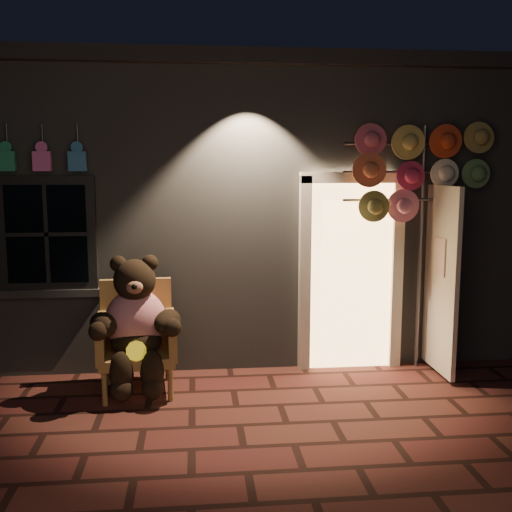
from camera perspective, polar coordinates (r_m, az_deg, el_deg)
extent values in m
plane|color=#51271F|center=(5.45, -1.56, -15.81)|extent=(60.00, 60.00, 0.00)
cube|color=slate|center=(8.98, -3.52, 4.66)|extent=(7.00, 5.00, 3.30)
cube|color=black|center=(9.04, -3.62, 15.67)|extent=(7.30, 5.30, 0.16)
cube|color=black|center=(6.63, -19.21, 2.01)|extent=(1.00, 0.10, 1.20)
cube|color=black|center=(6.60, -19.27, 1.98)|extent=(0.82, 0.06, 1.02)
cube|color=slate|center=(6.73, -18.96, -3.33)|extent=(1.10, 0.14, 0.08)
cube|color=#E7AE68|center=(6.76, 8.93, -1.78)|extent=(0.92, 0.10, 2.10)
cube|color=beige|center=(6.61, 4.65, -1.94)|extent=(0.12, 0.12, 2.20)
cube|color=beige|center=(6.88, 13.21, -1.74)|extent=(0.12, 0.12, 2.20)
cube|color=beige|center=(6.62, 9.23, 7.39)|extent=(1.16, 0.12, 0.12)
cube|color=beige|center=(6.70, 17.23, -2.16)|extent=(0.05, 0.80, 2.00)
cube|color=#258A5E|center=(6.61, -22.67, 8.33)|extent=(0.18, 0.07, 0.20)
cylinder|color=#59595E|center=(6.68, -22.65, 10.48)|extent=(0.02, 0.02, 0.25)
cube|color=#E55EAE|center=(6.52, -19.70, 8.49)|extent=(0.18, 0.07, 0.20)
cylinder|color=#59595E|center=(6.59, -19.68, 10.67)|extent=(0.02, 0.02, 0.25)
cube|color=teal|center=(6.45, -16.64, 8.64)|extent=(0.18, 0.07, 0.20)
cylinder|color=#59595E|center=(6.51, -16.64, 10.84)|extent=(0.02, 0.02, 0.25)
cube|color=#AE8B43|center=(6.16, -11.24, -9.29)|extent=(0.78, 0.73, 0.10)
cube|color=#AE8B43|center=(6.36, -11.32, -5.35)|extent=(0.73, 0.15, 0.72)
cube|color=#AE8B43|center=(6.09, -14.52, -7.56)|extent=(0.14, 0.62, 0.41)
cube|color=#AE8B43|center=(6.08, -8.07, -7.40)|extent=(0.14, 0.62, 0.41)
cylinder|color=#AE8B43|center=(5.96, -14.23, -12.17)|extent=(0.05, 0.05, 0.33)
cylinder|color=#AE8B43|center=(5.96, -8.15, -12.02)|extent=(0.05, 0.05, 0.33)
cylinder|color=#AE8B43|center=(6.51, -13.94, -10.40)|extent=(0.05, 0.05, 0.33)
cylinder|color=#AE8B43|center=(6.50, -8.41, -10.26)|extent=(0.05, 0.05, 0.33)
ellipsoid|color=red|center=(6.10, -11.37, -6.07)|extent=(0.65, 0.54, 0.64)
ellipsoid|color=black|center=(6.08, -11.33, -7.95)|extent=(0.54, 0.47, 0.30)
sphere|color=black|center=(5.96, -11.49, -2.26)|extent=(0.45, 0.45, 0.41)
sphere|color=black|center=(5.97, -13.00, -0.73)|extent=(0.16, 0.16, 0.16)
sphere|color=black|center=(5.96, -10.08, -0.65)|extent=(0.16, 0.16, 0.16)
ellipsoid|color=#9C6447|center=(5.78, -11.50, -2.95)|extent=(0.17, 0.13, 0.13)
ellipsoid|color=black|center=(5.91, -14.36, -6.36)|extent=(0.39, 0.48, 0.23)
ellipsoid|color=black|center=(5.90, -8.42, -6.20)|extent=(0.33, 0.46, 0.23)
ellipsoid|color=black|center=(5.89, -12.70, -10.72)|extent=(0.23, 0.23, 0.40)
ellipsoid|color=black|center=(5.89, -9.86, -10.65)|extent=(0.23, 0.23, 0.40)
sphere|color=black|center=(5.89, -12.66, -12.37)|extent=(0.21, 0.21, 0.21)
sphere|color=black|center=(5.89, -9.81, -12.30)|extent=(0.21, 0.21, 0.21)
cylinder|color=yellow|center=(5.83, -11.34, -8.86)|extent=(0.20, 0.10, 0.19)
cylinder|color=#59595E|center=(6.86, 15.38, 0.63)|extent=(0.04, 0.04, 2.69)
cylinder|color=#59595E|center=(6.69, 13.41, 10.34)|extent=(1.19, 0.03, 0.03)
cylinder|color=#59595E|center=(6.68, 13.32, 7.79)|extent=(1.19, 0.03, 0.03)
cylinder|color=#59595E|center=(6.69, 13.23, 5.23)|extent=(1.19, 0.03, 0.03)
cylinder|color=#CD5569|center=(6.53, 10.93, 10.91)|extent=(0.34, 0.11, 0.34)
cylinder|color=tan|center=(6.63, 14.36, 10.76)|extent=(0.34, 0.11, 0.34)
cylinder|color=#D2421F|center=(6.75, 17.68, 10.58)|extent=(0.34, 0.11, 0.34)
cylinder|color=#A78D46|center=(6.97, 20.53, 10.37)|extent=(0.34, 0.11, 0.34)
cylinder|color=#D46641|center=(6.50, 10.92, 7.85)|extent=(0.34, 0.11, 0.34)
cylinder|color=#C82F59|center=(6.60, 14.34, 7.75)|extent=(0.34, 0.11, 0.34)
cylinder|color=white|center=(6.80, 17.35, 7.64)|extent=(0.34, 0.11, 0.34)
cylinder|color=#618F54|center=(6.94, 20.49, 7.50)|extent=(0.34, 0.11, 0.34)
cylinder|color=#969245|center=(6.48, 10.91, 4.77)|extent=(0.34, 0.11, 0.34)
cylinder|color=pink|center=(6.66, 14.06, 4.76)|extent=(0.34, 0.11, 0.34)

